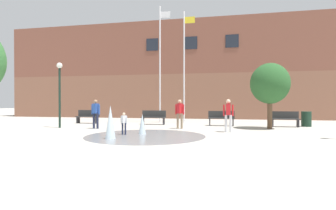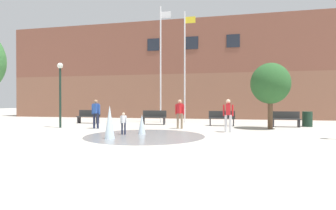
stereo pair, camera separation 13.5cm
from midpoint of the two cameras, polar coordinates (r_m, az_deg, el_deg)
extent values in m
plane|color=#B2ADA3|center=(6.76, -12.36, -11.70)|extent=(100.00, 100.00, 0.00)
cube|color=brown|center=(26.04, 5.62, 1.77)|extent=(36.00, 6.00, 3.98)
cube|color=brown|center=(26.51, 5.63, 11.38)|extent=(36.00, 6.00, 4.87)
cube|color=#1E232D|center=(24.27, -3.60, 12.98)|extent=(1.10, 0.06, 1.10)
cube|color=#1E232D|center=(23.62, 4.85, 13.33)|extent=(1.10, 0.06, 1.10)
cube|color=#1E232D|center=(23.48, 13.61, 13.39)|extent=(1.10, 0.06, 1.10)
cylinder|color=gray|center=(11.36, -5.26, -6.68)|extent=(5.13, 5.13, 0.01)
cone|color=silver|center=(10.57, -12.79, -3.65)|extent=(0.41, 0.41, 1.32)
cone|color=silver|center=(11.97, -5.93, -4.17)|extent=(0.34, 0.34, 0.90)
cube|color=#28282D|center=(19.22, -19.17, -3.10)|extent=(0.06, 0.40, 0.44)
cube|color=#28282D|center=(18.55, -15.44, -3.22)|extent=(0.06, 0.40, 0.44)
cube|color=#2D2D2D|center=(18.86, -17.34, -2.42)|extent=(1.60, 0.44, 0.05)
cube|color=#2D2D2D|center=(19.02, -17.05, -1.69)|extent=(1.60, 0.04, 0.42)
cube|color=#28282D|center=(17.28, -5.70, -3.48)|extent=(0.06, 0.40, 0.44)
cube|color=#28282D|center=(16.92, -1.15, -3.57)|extent=(0.06, 0.40, 0.44)
cube|color=#2D2D2D|center=(17.07, -3.45, -2.71)|extent=(1.60, 0.44, 0.05)
cube|color=#2D2D2D|center=(17.25, -3.28, -1.89)|extent=(1.60, 0.04, 0.42)
cube|color=#28282D|center=(16.44, 8.85, -3.69)|extent=(0.06, 0.40, 0.44)
cube|color=#28282D|center=(16.44, 13.74, -3.70)|extent=(0.06, 0.40, 0.44)
cube|color=#2D2D2D|center=(16.41, 11.29, -2.85)|extent=(1.60, 0.44, 0.05)
cube|color=#2D2D2D|center=(16.60, 11.30, -2.00)|extent=(1.60, 0.04, 0.42)
cube|color=#28282D|center=(16.69, 21.56, -3.66)|extent=(0.06, 0.40, 0.44)
cube|color=#28282D|center=(16.99, 26.22, -3.60)|extent=(0.06, 0.40, 0.44)
cube|color=#2D2D2D|center=(16.81, 23.92, -2.80)|extent=(1.60, 0.44, 0.05)
cube|color=#2D2D2D|center=(16.99, 23.77, -1.97)|extent=(1.60, 0.04, 0.42)
cylinder|color=#1E233D|center=(14.99, -16.09, -3.35)|extent=(0.12, 0.12, 0.84)
cylinder|color=#1E233D|center=(14.89, -15.34, -3.37)|extent=(0.12, 0.12, 0.84)
cube|color=#284C9E|center=(14.91, -15.73, -0.72)|extent=(0.24, 0.36, 0.54)
sphere|color=#997051|center=(14.91, -15.73, 0.73)|extent=(0.21, 0.21, 0.21)
cylinder|color=#284C9E|center=(15.01, -16.44, -0.92)|extent=(0.08, 0.08, 0.55)
cylinder|color=#284C9E|center=(14.82, -15.00, -0.93)|extent=(0.08, 0.08, 0.55)
cylinder|color=#1E233D|center=(11.91, -10.20, -5.11)|extent=(0.07, 0.07, 0.52)
cylinder|color=#1E233D|center=(11.86, -9.58, -5.13)|extent=(0.07, 0.07, 0.52)
cube|color=white|center=(11.85, -9.90, -3.06)|extent=(0.22, 0.24, 0.33)
sphere|color=beige|center=(11.84, -9.90, -1.94)|extent=(0.13, 0.13, 0.13)
cylinder|color=white|center=(11.90, -10.48, -3.21)|extent=(0.05, 0.05, 0.34)
cylinder|color=white|center=(11.81, -9.31, -3.24)|extent=(0.05, 0.05, 0.34)
cylinder|color=#89755B|center=(14.36, 1.86, -3.50)|extent=(0.12, 0.12, 0.84)
cylinder|color=#89755B|center=(14.32, 2.73, -3.51)|extent=(0.12, 0.12, 0.84)
cube|color=red|center=(14.31, 2.30, -0.75)|extent=(0.32, 0.39, 0.54)
sphere|color=tan|center=(14.30, 2.30, 0.75)|extent=(0.21, 0.21, 0.21)
cylinder|color=red|center=(14.35, 1.47, -0.96)|extent=(0.08, 0.08, 0.55)
cylinder|color=red|center=(14.28, 3.13, -0.97)|extent=(0.08, 0.08, 0.55)
cylinder|color=silver|center=(12.93, 12.21, -3.96)|extent=(0.12, 0.12, 0.84)
cylinder|color=silver|center=(12.94, 13.19, -3.96)|extent=(0.12, 0.12, 0.84)
cube|color=red|center=(12.90, 12.70, -0.90)|extent=(0.23, 0.35, 0.54)
sphere|color=beige|center=(12.90, 12.71, 0.76)|extent=(0.21, 0.21, 0.21)
cylinder|color=red|center=(12.90, 11.77, -1.14)|extent=(0.08, 0.08, 0.55)
cylinder|color=red|center=(12.91, 13.64, -1.15)|extent=(0.08, 0.08, 0.55)
cylinder|color=silver|center=(18.93, -1.96, 8.81)|extent=(0.10, 0.10, 8.31)
cube|color=silver|center=(19.66, -0.77, 19.08)|extent=(0.70, 0.02, 0.45)
cylinder|color=silver|center=(18.57, 3.31, 8.21)|extent=(0.10, 0.10, 7.82)
cube|color=yellow|center=(19.23, 4.56, 17.98)|extent=(0.70, 0.02, 0.45)
cylinder|color=#192D23|center=(16.06, -22.74, 1.40)|extent=(0.12, 0.12, 3.37)
sphere|color=white|center=(16.20, -22.77, 7.94)|extent=(0.32, 0.32, 0.32)
cylinder|color=#193323|center=(17.63, 27.70, -2.71)|extent=(0.56, 0.56, 0.90)
cylinder|color=brown|center=(15.26, 21.04, -2.31)|extent=(0.26, 0.26, 1.37)
ellipsoid|color=#285628|center=(15.27, 21.06, 4.41)|extent=(2.08, 2.08, 2.21)
camera|label=1|loc=(0.07, -90.28, 0.00)|focal=28.00mm
camera|label=2|loc=(0.07, 89.72, 0.00)|focal=28.00mm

